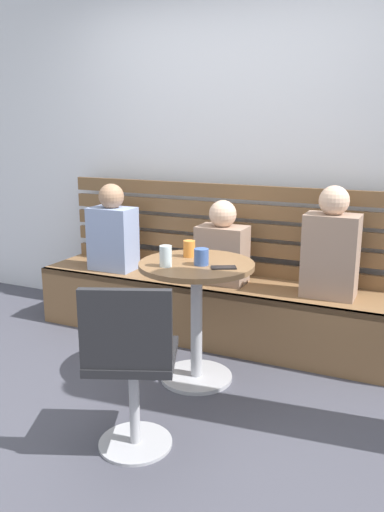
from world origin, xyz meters
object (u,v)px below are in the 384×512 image
Objects in this scene: person_adult at (331,248)px; cafe_table at (197,299)px; person_child_left at (222,247)px; cup_mug_blue at (201,257)px; booth_bench at (214,309)px; white_chair at (131,363)px; cup_tumbler_orange at (189,249)px; person_child_middle at (113,232)px; cup_glass_tall at (166,256)px; phone_on_table at (224,267)px.

cafe_table is at bearing -136.43° from person_adult.
person_child_left is 6.13× the size of cup_mug_blue.
booth_bench is 3.18× the size of white_chair.
person_child_left is 5.83× the size of cup_tumbler_orange.
booth_bench is at bearing 165.02° from person_child_left.
booth_bench is 4.63× the size of person_child_left.
cafe_table is at bearing 92.63° from white_chair.
person_child_middle is 1.20m from cup_mug_blue.
person_child_middle reaches higher than booth_bench.
person_child_left is at bearing 97.66° from cafe_table.
white_chair is 1.29× the size of person_child_middle.
person_child_middle is 5.48× the size of cup_glass_tall.
person_child_left is 0.78m from cup_glass_tall.
cup_mug_blue is 0.21m from cup_tumbler_orange.
person_child_left is (0.06, -0.02, 0.47)m from booth_bench.
person_child_left is 0.67m from cup_mug_blue.
booth_bench is at bearing 106.12° from cup_mug_blue.
person_child_middle is 6.58× the size of cup_tumbler_orange.
person_child_left is 4.86× the size of cup_glass_tall.
person_adult is at bearing -0.64° from booth_bench.
cafe_table is 1.13× the size of person_child_middle.
person_child_middle reaches higher than cup_glass_tall.
person_child_left reaches higher than cup_glass_tall.
cup_tumbler_orange is (0.87, -0.49, 0.06)m from person_child_middle.
cup_glass_tall is at bearing -135.12° from person_adult.
cup_glass_tall is at bearing -88.21° from booth_bench.
booth_bench is 0.72m from cafe_table.
cup_glass_tall is at bearing -145.58° from cup_mug_blue.
cup_mug_blue is 0.21m from cup_glass_tall.
person_adult is 5.12× the size of phone_on_table.
booth_bench is 0.97m from person_adult.
cup_tumbler_orange is at bearing -145.77° from person_adult.
cup_tumbler_orange is at bearing -91.87° from person_child_left.
person_adult is (0.62, 1.43, 0.30)m from white_chair.
white_chair is 1.19× the size of person_adult.
person_adult reaches higher than white_chair.
cafe_table is (0.15, -0.63, 0.30)m from booth_bench.
person_adult is 0.74m from person_child_left.
phone_on_table is at bearing 78.78° from white_chair.
booth_bench is 0.90m from cup_mug_blue.
cup_mug_blue is at bearing 89.35° from white_chair.
person_child_middle is (-1.01, 1.40, 0.27)m from white_chair.
cup_tumbler_orange is at bearing 132.03° from cafe_table.
person_adult is (0.66, 0.63, 0.24)m from cafe_table.
person_child_left is 0.72m from phone_on_table.
cup_glass_tall is (-0.02, -0.26, 0.01)m from cup_tumbler_orange.
phone_on_table is (0.31, 0.10, -0.06)m from cup_glass_tall.
booth_bench is 3.65× the size of cafe_table.
person_child_middle reaches higher than white_chair.
cup_tumbler_orange is 0.26m from cup_glass_tall.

